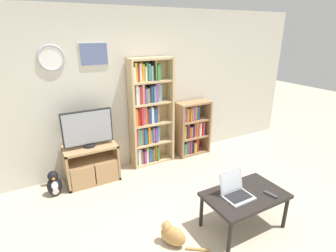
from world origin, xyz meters
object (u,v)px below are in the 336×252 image
(bookshelf_tall, at_px, (148,114))
(penguin_figurine, at_px, (54,184))
(remote_near_laptop, at_px, (271,194))
(television, at_px, (88,129))
(cat, at_px, (172,235))
(coffee_table, at_px, (245,197))
(bookshelf_short, at_px, (190,129))
(laptop, at_px, (235,190))
(tv_stand, at_px, (92,163))

(bookshelf_tall, relative_size, penguin_figurine, 4.86)
(remote_near_laptop, relative_size, penguin_figurine, 0.44)
(television, relative_size, bookshelf_tall, 0.40)
(cat, bearing_deg, coffee_table, -43.94)
(bookshelf_short, xyz_separation_m, cat, (-1.45, -1.87, -0.37))
(laptop, bearing_deg, cat, 169.53)
(television, xyz_separation_m, remote_near_laptop, (1.58, -2.07, -0.41))
(remote_near_laptop, bearing_deg, bookshelf_tall, 90.22)
(television, bearing_deg, remote_near_laptop, -52.69)
(tv_stand, bearing_deg, laptop, -57.31)
(coffee_table, height_order, cat, coffee_table)
(television, distance_m, bookshelf_tall, 1.06)
(laptop, relative_size, remote_near_laptop, 1.98)
(tv_stand, height_order, cat, tv_stand)
(tv_stand, bearing_deg, remote_near_laptop, -52.87)
(remote_near_laptop, xyz_separation_m, penguin_figurine, (-2.15, 1.94, -0.30))
(bookshelf_short, height_order, penguin_figurine, bookshelf_short)
(laptop, distance_m, remote_near_laptop, 0.42)
(laptop, relative_size, cat, 0.71)
(television, relative_size, penguin_figurine, 1.93)
(coffee_table, relative_size, cat, 2.06)
(cat, bearing_deg, bookshelf_tall, 39.05)
(coffee_table, xyz_separation_m, cat, (-0.88, 0.16, -0.29))
(bookshelf_short, xyz_separation_m, remote_near_laptop, (-0.33, -2.19, -0.02))
(tv_stand, distance_m, remote_near_laptop, 2.62)
(tv_stand, height_order, coffee_table, tv_stand)
(coffee_table, relative_size, laptop, 2.88)
(cat, bearing_deg, television, 71.05)
(bookshelf_tall, bearing_deg, remote_near_laptop, -76.55)
(penguin_figurine, bearing_deg, cat, -57.59)
(television, distance_m, laptop, 2.26)
(laptop, xyz_separation_m, penguin_figurine, (-1.79, 1.75, -0.36))
(coffee_table, distance_m, laptop, 0.18)
(television, xyz_separation_m, coffee_table, (1.34, -1.91, -0.47))
(tv_stand, height_order, penguin_figurine, tv_stand)
(coffee_table, height_order, remote_near_laptop, remote_near_laptop)
(coffee_table, xyz_separation_m, penguin_figurine, (-1.91, 1.78, -0.24))
(tv_stand, relative_size, bookshelf_tall, 0.43)
(laptop, distance_m, penguin_figurine, 2.52)
(laptop, bearing_deg, bookshelf_short, 69.75)
(bookshelf_tall, bearing_deg, cat, -107.36)
(bookshelf_short, distance_m, laptop, 2.11)
(television, relative_size, coffee_table, 0.77)
(tv_stand, relative_size, television, 1.08)
(cat, bearing_deg, laptop, -42.98)
(coffee_table, bearing_deg, bookshelf_short, 74.47)
(television, bearing_deg, bookshelf_tall, 7.73)
(bookshelf_short, xyz_separation_m, penguin_figurine, (-2.48, -0.24, -0.32))
(cat, bearing_deg, penguin_figurine, 88.82)
(bookshelf_tall, xyz_separation_m, penguin_figurine, (-1.62, -0.27, -0.75))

